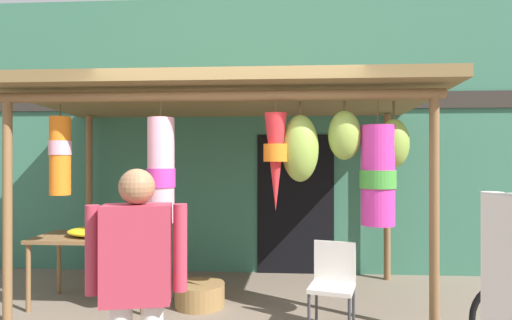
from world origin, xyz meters
TOP-DOWN VIEW (x-y plane):
  - shop_facade at (0.00, 2.42)m, footprint 12.16×0.29m
  - market_stall_canopy at (-0.00, 0.96)m, footprint 4.70×2.28m
  - display_table at (-1.59, 0.87)m, footprint 1.35×0.72m
  - flower_heap_on_table at (-1.52, 0.84)m, footprint 0.76×0.53m
  - folding_chair at (1.00, 0.25)m, footprint 0.49×0.49m
  - wicker_basket_by_table at (-0.41, 0.86)m, footprint 0.56×0.56m
  - vendor_in_orange at (-0.35, -1.32)m, footprint 0.58×0.30m

SIDE VIEW (x-z plane):
  - wicker_basket_by_table at x=-0.41m, z-range 0.00..0.25m
  - folding_chair at x=1.00m, z-range 0.08..0.92m
  - display_table at x=-1.59m, z-range 0.30..1.08m
  - flower_heap_on_table at x=-1.52m, z-range 0.77..0.88m
  - vendor_in_orange at x=-0.35m, z-range 0.14..1.72m
  - shop_facade at x=0.00m, z-range 0.00..4.01m
  - market_stall_canopy at x=0.00m, z-range 0.91..3.39m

